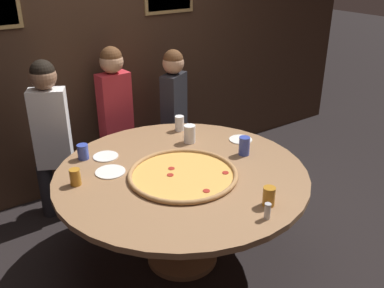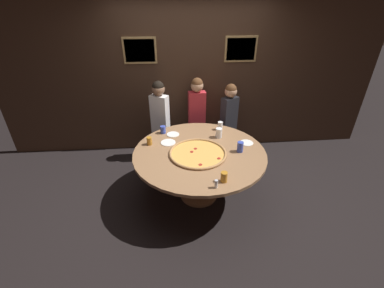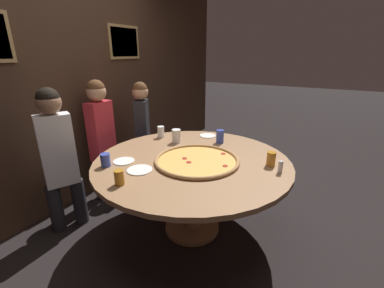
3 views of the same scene
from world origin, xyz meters
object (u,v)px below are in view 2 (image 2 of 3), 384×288
at_px(diner_far_left, 197,112).
at_px(drink_cup_by_shaker, 219,133).
at_px(giant_pizza, 198,153).
at_px(diner_far_right, 229,117).
at_px(drink_cup_near_left, 149,141).
at_px(white_plate_right_side, 168,143).
at_px(drink_cup_centre_back, 240,147).
at_px(drink_cup_near_right, 220,126).
at_px(dining_table, 199,159).
at_px(drink_cup_far_right, 163,130).
at_px(white_plate_beside_cup, 247,143).
at_px(white_plate_far_back, 173,134).
at_px(condiment_shaker, 216,184).
at_px(drink_cup_front_edge, 224,177).
at_px(diner_side_right, 160,116).

bearing_deg(diner_far_left, drink_cup_by_shaker, 101.34).
relative_size(giant_pizza, diner_far_right, 0.57).
distance_m(drink_cup_near_left, white_plate_right_side, 0.26).
bearing_deg(drink_cup_centre_back, drink_cup_near_right, 102.74).
relative_size(dining_table, drink_cup_near_right, 13.76).
distance_m(drink_cup_near_left, diner_far_right, 1.50).
bearing_deg(giant_pizza, drink_cup_near_left, 154.91).
distance_m(dining_table, drink_cup_centre_back, 0.55).
height_order(dining_table, drink_cup_centre_back, drink_cup_centre_back).
xyz_separation_m(drink_cup_far_right, white_plate_beside_cup, (1.14, -0.39, -0.05)).
bearing_deg(drink_cup_by_shaker, white_plate_far_back, 168.52).
bearing_deg(drink_cup_near_left, white_plate_right_side, 6.07).
relative_size(drink_cup_near_right, diner_far_left, 0.09).
xyz_separation_m(drink_cup_far_right, condiment_shaker, (0.57, -1.29, -0.01)).
xyz_separation_m(white_plate_far_back, white_plate_beside_cup, (1.00, -0.33, 0.00)).
height_order(giant_pizza, drink_cup_near_right, drink_cup_near_right).
relative_size(white_plate_far_back, white_plate_beside_cup, 1.00).
relative_size(dining_table, giant_pizza, 2.34).
bearing_deg(white_plate_beside_cup, diner_far_left, 119.24).
bearing_deg(drink_cup_front_edge, drink_cup_centre_back, 61.55).
xyz_separation_m(drink_cup_front_edge, diner_side_right, (-0.73, 1.72, -0.03)).
bearing_deg(white_plate_right_side, diner_far_left, 62.87).
bearing_deg(drink_cup_by_shaker, white_plate_right_side, -171.90).
xyz_separation_m(dining_table, white_plate_beside_cup, (0.67, 0.16, 0.12)).
bearing_deg(diner_far_right, drink_cup_near_right, 33.00).
height_order(giant_pizza, drink_cup_centre_back, drink_cup_centre_back).
relative_size(drink_cup_near_left, condiment_shaker, 1.14).
xyz_separation_m(drink_cup_front_edge, white_plate_right_side, (-0.60, 0.90, -0.06)).
bearing_deg(drink_cup_near_right, drink_cup_centre_back, -77.26).
height_order(white_plate_beside_cup, diner_far_right, diner_far_right).
height_order(dining_table, diner_side_right, diner_side_right).
xyz_separation_m(drink_cup_by_shaker, drink_cup_centre_back, (0.21, -0.40, -0.00)).
bearing_deg(drink_cup_near_right, diner_side_right, 151.95).
distance_m(drink_cup_centre_back, condiment_shaker, 0.81).
bearing_deg(diner_far_right, condiment_shaker, 44.22).
bearing_deg(diner_far_left, drink_cup_front_edge, 89.72).
relative_size(drink_cup_centre_back, drink_cup_front_edge, 1.15).
distance_m(dining_table, diner_far_left, 1.22).
xyz_separation_m(drink_cup_front_edge, drink_cup_near_left, (-0.85, 0.87, -0.00)).
bearing_deg(white_plate_far_back, giant_pizza, -60.99).
xyz_separation_m(giant_pizza, drink_cup_by_shaker, (0.34, 0.42, 0.06)).
bearing_deg(giant_pizza, white_plate_beside_cup, 18.11).
relative_size(drink_cup_near_right, diner_side_right, 0.09).
xyz_separation_m(drink_cup_front_edge, diner_far_right, (0.41, 1.69, -0.06)).
xyz_separation_m(diner_far_right, diner_far_left, (-0.52, 0.16, 0.04)).
bearing_deg(white_plate_far_back, diner_far_left, 59.82).
bearing_deg(diner_side_right, diner_far_right, -155.45).
bearing_deg(dining_table, white_plate_far_back, 124.36).
xyz_separation_m(drink_cup_near_right, diner_far_left, (-0.29, 0.61, -0.03)).
distance_m(drink_cup_near_right, diner_far_right, 0.51).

